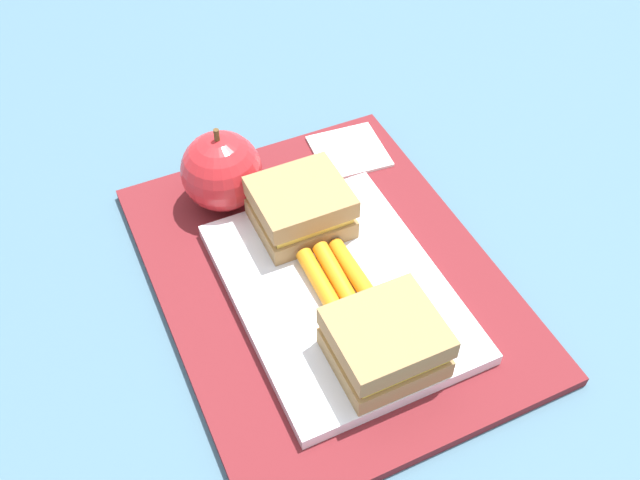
{
  "coord_description": "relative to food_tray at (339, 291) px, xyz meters",
  "views": [
    {
      "loc": [
        -0.35,
        0.17,
        0.49
      ],
      "look_at": [
        0.01,
        0.0,
        0.04
      ],
      "focal_mm": 40.22,
      "sensor_mm": 36.0,
      "label": 1
    }
  ],
  "objects": [
    {
      "name": "sandwich_half_left",
      "position": [
        -0.08,
        0.0,
        0.03
      ],
      "size": [
        0.07,
        0.08,
        0.04
      ],
      "color": "#9E7A4C",
      "rests_on": "food_tray"
    },
    {
      "name": "sandwich_half_right",
      "position": [
        0.08,
        0.0,
        0.03
      ],
      "size": [
        0.07,
        0.08,
        0.04
      ],
      "color": "#9E7A4C",
      "rests_on": "food_tray"
    },
    {
      "name": "carrot_sticks_bundle",
      "position": [
        0.0,
        -0.0,
        0.01
      ],
      "size": [
        0.08,
        0.04,
        0.02
      ],
      "color": "orange",
      "rests_on": "food_tray"
    },
    {
      "name": "lunchbag_mat",
      "position": [
        0.03,
        0.0,
        -0.01
      ],
      "size": [
        0.36,
        0.28,
        0.01
      ],
      "primitive_type": "cube",
      "color": "maroon",
      "rests_on": "ground_plane"
    },
    {
      "name": "paper_napkin",
      "position": [
        0.16,
        -0.09,
        -0.0
      ],
      "size": [
        0.08,
        0.08,
        0.0
      ],
      "primitive_type": "cube",
      "rotation": [
        0.0,
        0.0,
        -0.09
      ],
      "color": "white",
      "rests_on": "lunchbag_mat"
    },
    {
      "name": "ground_plane",
      "position": [
        0.03,
        0.0,
        -0.02
      ],
      "size": [
        2.4,
        2.4,
        0.0
      ],
      "primitive_type": "plane",
      "color": "#42667A"
    },
    {
      "name": "food_tray",
      "position": [
        0.0,
        0.0,
        0.0
      ],
      "size": [
        0.23,
        0.17,
        0.01
      ],
      "primitive_type": "cube",
      "color": "white",
      "rests_on": "lunchbag_mat"
    },
    {
      "name": "apple",
      "position": [
        0.15,
        0.05,
        0.03
      ],
      "size": [
        0.08,
        0.08,
        0.09
      ],
      "color": "red",
      "rests_on": "lunchbag_mat"
    }
  ]
}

